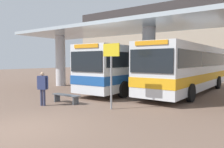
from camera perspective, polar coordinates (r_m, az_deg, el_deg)
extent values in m
plane|color=#755B4C|center=(8.08, -22.86, -13.29)|extent=(100.00, 100.00, 0.00)
cube|color=tan|center=(29.55, 22.70, 8.69)|extent=(40.00, 0.50, 10.22)
cube|color=#332D2D|center=(30.17, 22.88, 16.10)|extent=(40.00, 0.58, 2.40)
cylinder|color=silver|center=(20.61, -13.31, 3.36)|extent=(0.88, 0.88, 4.56)
cylinder|color=silver|center=(15.10, 9.54, 3.39)|extent=(0.88, 0.88, 4.56)
cube|color=#A8B7C1|center=(15.29, 9.64, 12.42)|extent=(22.79, 5.86, 0.24)
cube|color=silver|center=(16.98, 5.31, 1.82)|extent=(2.71, 10.76, 2.93)
cube|color=black|center=(16.97, 5.32, 3.70)|extent=(2.74, 10.33, 0.94)
cube|color=#1E519E|center=(17.01, 5.30, -0.40)|extent=(2.75, 10.80, 0.53)
cube|color=black|center=(12.55, -6.83, 3.24)|extent=(2.33, 0.10, 1.17)
cube|color=orange|center=(12.58, -6.86, 7.28)|extent=(1.77, 0.08, 0.22)
cylinder|color=black|center=(15.05, -5.18, -3.30)|extent=(0.30, 1.04, 1.04)
cylinder|color=black|center=(13.58, 3.07, -4.02)|extent=(0.30, 1.04, 1.04)
cylinder|color=black|center=(20.24, 6.25, -1.56)|extent=(0.30, 1.04, 1.04)
cylinder|color=black|center=(19.17, 12.92, -1.91)|extent=(0.30, 1.04, 1.04)
cube|color=silver|center=(16.82, 19.61, 1.71)|extent=(2.83, 12.42, 2.99)
cube|color=black|center=(16.81, 19.65, 3.64)|extent=(2.86, 11.92, 0.96)
cube|color=orange|center=(16.85, 19.57, -0.58)|extent=(2.87, 12.46, 0.54)
cube|color=black|center=(11.03, 10.03, 3.36)|extent=(2.35, 0.11, 1.20)
cube|color=orange|center=(11.07, 10.08, 8.05)|extent=(1.79, 0.09, 0.22)
cylinder|color=black|center=(13.85, 9.68, -3.93)|extent=(0.30, 1.04, 1.03)
cylinder|color=black|center=(12.90, 19.86, -4.64)|extent=(0.30, 1.04, 1.03)
cylinder|color=black|center=(20.52, 18.95, -1.67)|extent=(0.30, 1.04, 1.03)
cylinder|color=black|center=(19.89, 25.97, -1.99)|extent=(0.30, 1.04, 1.03)
cube|color=#4C5156|center=(12.13, -11.93, -5.38)|extent=(1.82, 0.44, 0.04)
cube|color=#4C5156|center=(12.70, -14.15, -6.06)|extent=(0.07, 0.37, 0.42)
cube|color=#4C5156|center=(11.65, -9.49, -6.87)|extent=(0.07, 0.37, 0.42)
cylinder|color=gray|center=(10.28, -0.19, -2.35)|extent=(0.09, 0.09, 2.50)
cube|color=gold|center=(10.24, -0.19, 6.31)|extent=(0.90, 0.06, 0.60)
cylinder|color=#333856|center=(11.76, -17.94, -5.86)|extent=(0.16, 0.16, 0.84)
cylinder|color=#333856|center=(11.68, -17.28, -5.92)|extent=(0.16, 0.16, 0.84)
cube|color=navy|center=(11.62, -17.68, -2.16)|extent=(0.51, 0.40, 0.70)
sphere|color=tan|center=(11.58, -17.72, 0.03)|extent=(0.19, 0.19, 0.19)
cylinder|color=navy|center=(11.77, -18.80, -2.08)|extent=(0.12, 0.12, 0.59)
cylinder|color=navy|center=(11.48, -16.53, -2.17)|extent=(0.12, 0.12, 0.59)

